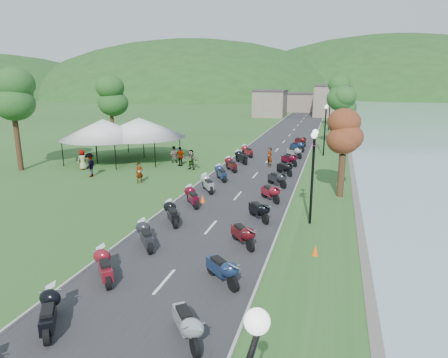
% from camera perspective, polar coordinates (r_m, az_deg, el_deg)
% --- Properties ---
extents(road, '(7.00, 120.00, 0.02)m').
position_cam_1_polar(road, '(43.95, 7.56, 4.13)').
color(road, '#2E2E31').
rests_on(road, ground).
extents(hills_backdrop, '(360.00, 120.00, 76.00)m').
position_cam_1_polar(hills_backdrop, '(203.09, 14.22, 11.74)').
color(hills_backdrop, '#285621').
rests_on(hills_backdrop, ground).
extents(far_building, '(18.00, 16.00, 5.00)m').
position_cam_1_polar(far_building, '(88.37, 10.59, 10.72)').
color(far_building, gray).
rests_on(far_building, ground).
extents(moto_row_left, '(2.60, 44.50, 1.10)m').
position_cam_1_polar(moto_row_left, '(20.39, -9.34, -6.42)').
color(moto_row_left, '#331411').
rests_on(moto_row_left, ground).
extents(moto_row_right, '(2.60, 42.63, 1.10)m').
position_cam_1_polar(moto_row_right, '(27.45, 7.13, -0.89)').
color(moto_row_right, '#331411').
rests_on(moto_row_right, ground).
extents(vendor_tent_main, '(5.84, 5.84, 4.00)m').
position_cam_1_polar(vendor_tent_main, '(39.18, -11.94, 5.65)').
color(vendor_tent_main, silver).
rests_on(vendor_tent_main, ground).
extents(vendor_tent_side, '(5.26, 5.26, 4.00)m').
position_cam_1_polar(vendor_tent_side, '(38.74, -16.72, 5.26)').
color(vendor_tent_side, silver).
rests_on(vendor_tent_side, ground).
extents(tree_park_left, '(3.61, 3.61, 10.02)m').
position_cam_1_polar(tree_park_left, '(37.57, -27.83, 8.59)').
color(tree_park_left, '#2C6325').
rests_on(tree_park_left, ground).
extents(tree_lakeside, '(2.31, 2.31, 6.43)m').
position_cam_1_polar(tree_lakeside, '(26.97, 16.65, 4.14)').
color(tree_lakeside, '#2C6325').
rests_on(tree_lakeside, ground).
extents(pedestrian_a, '(0.70, 0.69, 1.56)m').
position_cam_1_polar(pedestrian_a, '(30.63, -11.91, -0.55)').
color(pedestrian_a, slate).
rests_on(pedestrian_a, ground).
extents(pedestrian_b, '(0.83, 0.58, 1.54)m').
position_cam_1_polar(pedestrian_b, '(37.50, -7.17, 2.36)').
color(pedestrian_b, slate).
rests_on(pedestrian_b, ground).
extents(pedestrian_c, '(0.75, 1.32, 1.92)m').
position_cam_1_polar(pedestrian_c, '(33.59, -18.48, 0.32)').
color(pedestrian_c, slate).
rests_on(pedestrian_c, ground).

